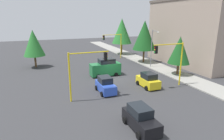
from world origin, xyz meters
TOP-DOWN VIEW (x-y plane):
  - ground_plane at (0.00, 0.00)m, footprint 120.00×120.00m
  - sidewalk_kerb at (-5.00, 10.50)m, footprint 80.00×4.00m
  - lane_arrow_near at (11.51, -3.00)m, footprint 2.40×1.10m
  - apartment_block at (-3.61, 18.50)m, footprint 18.69×9.30m
  - traffic_signal_near_right at (6.00, -5.68)m, footprint 0.36×4.59m
  - traffic_signal_far_left at (-14.00, 5.68)m, footprint 0.36×4.59m
  - traffic_signal_near_left at (6.00, 5.74)m, footprint 0.36×4.59m
  - street_lamp_curbside at (-3.61, 9.20)m, footprint 2.15×0.28m
  - tree_opposite_side at (-12.00, -11.00)m, footprint 3.83×3.83m
  - tree_roadside_far at (-18.00, 9.50)m, footprint 4.86×4.86m
  - tree_roadside_mid at (-8.00, 10.00)m, footprint 4.68×4.68m
  - tree_roadside_near at (2.00, 10.50)m, footprint 3.45×3.45m
  - delivery_van_green at (-2.00, -0.55)m, footprint 2.22×4.80m
  - car_blue at (4.76, -2.96)m, footprint 3.66×1.96m
  - car_yellow at (5.07, 3.04)m, footprint 3.70×2.05m
  - car_black at (13.62, -3.00)m, footprint 4.04×1.97m

SIDE VIEW (x-z plane):
  - ground_plane at x=0.00m, z-range 0.00..0.00m
  - lane_arrow_near at x=11.51m, z-range -0.54..0.56m
  - sidewalk_kerb at x=-5.00m, z-range 0.00..0.15m
  - car_blue at x=4.76m, z-range -0.09..1.88m
  - car_yellow at x=5.07m, z-range -0.09..1.88m
  - car_black at x=13.62m, z-range -0.09..1.88m
  - delivery_van_green at x=-2.00m, z-range -0.11..2.67m
  - traffic_signal_far_left at x=-14.00m, z-range 1.16..6.69m
  - traffic_signal_near_right at x=6.00m, z-range 1.16..6.70m
  - tree_roadside_near at x=2.00m, z-range 0.96..7.23m
  - traffic_signal_near_left at x=6.00m, z-range 1.22..7.14m
  - street_lamp_curbside at x=-3.61m, z-range 0.85..7.85m
  - tree_opposite_side at x=-12.00m, z-range 1.08..8.05m
  - tree_roadside_mid at x=-8.00m, z-range 1.35..9.92m
  - tree_roadside_far at x=-18.00m, z-range 1.41..10.32m
  - apartment_block at x=-3.61m, z-range 0.01..12.68m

